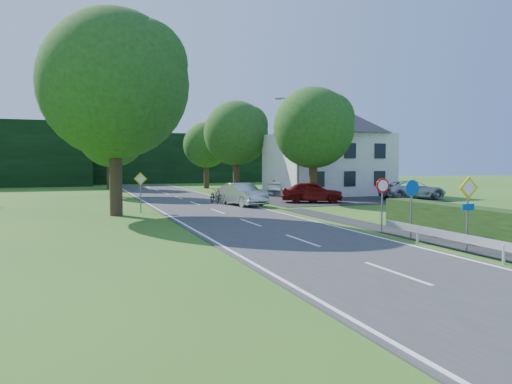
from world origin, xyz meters
name	(u,v)px	position (x,y,z in m)	size (l,w,h in m)	color
road	(238,219)	(0.00, 20.00, 0.02)	(7.00, 80.00, 0.04)	#353537
parking_pad	(323,197)	(12.00, 33.00, 0.02)	(14.00, 16.00, 0.04)	#242427
line_edge_left	(178,221)	(-3.25, 20.00, 0.04)	(0.12, 80.00, 0.01)	white
line_edge_right	(293,216)	(3.25, 20.00, 0.04)	(0.12, 80.00, 0.01)	white
line_centre	(238,218)	(0.00, 20.00, 0.04)	(0.12, 80.00, 0.01)	white
tree_main	(115,113)	(-6.00, 24.00, 5.82)	(9.40, 9.40, 11.64)	#1E4414
tree_left_far	(113,148)	(-5.00, 40.00, 4.29)	(7.00, 7.00, 8.58)	#1E4414
tree_right_far	(236,147)	(7.00, 42.00, 4.54)	(7.40, 7.40, 9.09)	#1E4414
tree_left_back	(109,153)	(-4.50, 52.00, 4.04)	(6.60, 6.60, 8.07)	#1E4414
tree_right_back	(206,155)	(6.00, 50.00, 3.78)	(6.20, 6.20, 7.56)	#1E4414
tree_right_mid	(313,145)	(8.50, 28.00, 4.29)	(7.00, 7.00, 8.58)	#1E4414
treeline_right	(192,158)	(8.00, 66.00, 3.50)	(30.00, 5.00, 7.00)	black
house_white	(328,147)	(14.00, 36.00, 4.41)	(10.60, 8.40, 8.60)	silver
streetlight	(297,144)	(8.06, 30.00, 4.46)	(2.03, 0.18, 8.00)	slate
sign_priority_right	(468,200)	(4.30, 7.98, 1.80)	(0.78, 0.09, 2.59)	slate
sign_roundabout	(412,197)	(4.30, 10.98, 1.67)	(0.64, 0.08, 2.37)	slate
sign_speed_limit	(382,192)	(4.30, 12.97, 1.77)	(0.64, 0.11, 2.37)	slate
sign_priority_left	(141,184)	(-4.50, 24.98, 1.72)	(0.78, 0.09, 2.44)	slate
moving_car	(242,194)	(2.70, 27.34, 0.81)	(1.62, 4.66, 1.53)	#B0B1B5
motorcycle	(215,196)	(1.41, 29.76, 0.59)	(0.72, 2.08, 1.09)	black
parked_car_red	(312,192)	(8.40, 27.96, 0.82)	(1.84, 4.57, 1.56)	maroon
parked_car_silver_a	(293,186)	(10.82, 36.75, 0.84)	(1.69, 4.86, 1.60)	silver
parked_car_silver_b	(413,190)	(17.46, 28.00, 0.78)	(2.46, 5.34, 1.48)	#ADAEB4
parasol	(322,184)	(12.24, 33.73, 1.13)	(2.38, 2.43, 2.19)	red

